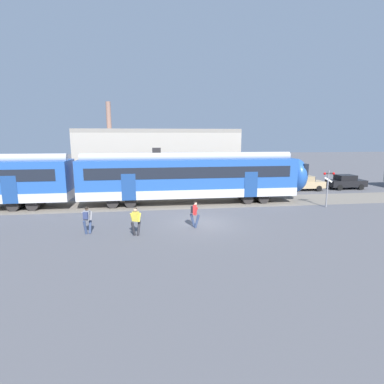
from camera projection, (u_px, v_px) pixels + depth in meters
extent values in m
plane|color=#515156|center=(200.00, 223.00, 19.77)|extent=(160.00, 160.00, 0.00)
cube|color=slate|center=(55.00, 207.00, 24.32)|extent=(80.00, 4.40, 0.01)
cube|color=silver|center=(189.00, 191.00, 25.58)|extent=(18.00, 3.06, 0.70)
cube|color=#2351A3|center=(189.00, 173.00, 25.29)|extent=(18.00, 3.00, 2.40)
cube|color=black|center=(191.00, 173.00, 23.78)|extent=(16.56, 0.03, 0.90)
cube|color=navy|center=(251.00, 185.00, 24.62)|extent=(1.10, 0.04, 2.10)
cube|color=navy|center=(129.00, 187.00, 23.31)|extent=(1.10, 0.04, 2.10)
cylinder|color=#A4A4A9|center=(189.00, 157.00, 25.03)|extent=(17.64, 0.70, 0.70)
cube|color=black|center=(156.00, 150.00, 24.58)|extent=(0.70, 0.12, 0.40)
cylinder|color=black|center=(259.00, 196.00, 26.52)|extent=(0.90, 2.40, 0.90)
cylinder|color=black|center=(244.00, 196.00, 26.33)|extent=(0.90, 2.40, 0.90)
cylinder|color=black|center=(131.00, 199.00, 25.04)|extent=(0.90, 2.40, 0.90)
cylinder|color=black|center=(114.00, 200.00, 24.86)|extent=(0.90, 2.40, 0.90)
ellipsoid|color=#2351A3|center=(295.00, 175.00, 26.61)|extent=(1.80, 2.85, 2.95)
cube|color=black|center=(300.00, 168.00, 26.55)|extent=(0.40, 2.40, 1.00)
cube|color=navy|center=(9.00, 190.00, 22.17)|extent=(1.10, 0.04, 2.10)
cylinder|color=black|center=(37.00, 202.00, 24.06)|extent=(0.90, 2.40, 0.90)
cylinder|color=black|center=(19.00, 203.00, 23.88)|extent=(0.90, 2.40, 0.90)
cylinder|color=navy|center=(90.00, 226.00, 17.72)|extent=(0.22, 0.38, 0.87)
cylinder|color=navy|center=(85.00, 228.00, 17.46)|extent=(0.22, 0.38, 0.87)
cube|color=gray|center=(87.00, 215.00, 17.45)|extent=(0.40, 0.31, 0.56)
cylinder|color=gray|center=(83.00, 216.00, 17.40)|extent=(0.14, 0.26, 0.52)
cylinder|color=gray|center=(91.00, 216.00, 17.53)|extent=(0.14, 0.26, 0.52)
sphere|color=brown|center=(87.00, 209.00, 17.40)|extent=(0.22, 0.22, 0.22)
sphere|color=black|center=(86.00, 208.00, 17.38)|extent=(0.20, 0.20, 0.20)
cube|color=navy|center=(86.00, 216.00, 17.27)|extent=(0.31, 0.21, 0.40)
cylinder|color=#28282D|center=(133.00, 229.00, 17.23)|extent=(0.32, 0.38, 0.87)
cylinder|color=#28282D|center=(139.00, 228.00, 17.40)|extent=(0.32, 0.38, 0.87)
cube|color=gold|center=(136.00, 216.00, 17.18)|extent=(0.43, 0.40, 0.56)
cylinder|color=gold|center=(140.00, 217.00, 17.17)|extent=(0.21, 0.26, 0.52)
cylinder|color=gold|center=(132.00, 217.00, 17.21)|extent=(0.21, 0.26, 0.52)
sphere|color=tan|center=(135.00, 210.00, 17.09)|extent=(0.22, 0.22, 0.22)
sphere|color=black|center=(135.00, 209.00, 17.10)|extent=(0.20, 0.20, 0.20)
cylinder|color=navy|center=(197.00, 221.00, 18.75)|extent=(0.37, 0.20, 0.87)
cylinder|color=navy|center=(193.00, 220.00, 18.93)|extent=(0.37, 0.20, 0.87)
cube|color=red|center=(195.00, 210.00, 18.71)|extent=(0.29, 0.39, 0.56)
cylinder|color=red|center=(194.00, 210.00, 18.94)|extent=(0.26, 0.13, 0.52)
cylinder|color=red|center=(196.00, 211.00, 18.50)|extent=(0.26, 0.13, 0.52)
sphere|color=beige|center=(195.00, 204.00, 18.64)|extent=(0.22, 0.22, 0.22)
sphere|color=black|center=(195.00, 203.00, 18.63)|extent=(0.20, 0.20, 0.20)
cube|color=black|center=(192.00, 210.00, 18.71)|extent=(0.20, 0.30, 0.40)
cube|color=tan|center=(304.00, 184.00, 31.67)|extent=(4.04, 1.75, 0.68)
cube|color=#9D8662|center=(303.00, 179.00, 31.54)|extent=(1.94, 1.49, 0.56)
cube|color=black|center=(312.00, 179.00, 31.64)|extent=(0.16, 1.37, 0.48)
cylinder|color=black|center=(311.00, 186.00, 32.62)|extent=(0.61, 0.22, 0.60)
cylinder|color=black|center=(319.00, 188.00, 31.10)|extent=(0.61, 0.22, 0.60)
cylinder|color=black|center=(290.00, 186.00, 32.36)|extent=(0.61, 0.22, 0.60)
cylinder|color=black|center=(296.00, 189.00, 30.84)|extent=(0.61, 0.22, 0.60)
cube|color=black|center=(346.00, 183.00, 32.47)|extent=(4.02, 1.68, 0.68)
cube|color=black|center=(345.00, 177.00, 32.33)|extent=(1.91, 1.46, 0.56)
cube|color=black|center=(353.00, 178.00, 32.47)|extent=(0.13, 1.37, 0.48)
cylinder|color=black|center=(351.00, 185.00, 33.46)|extent=(0.60, 0.21, 0.60)
cylinder|color=black|center=(361.00, 187.00, 31.95)|extent=(0.60, 0.21, 0.60)
cylinder|color=black|center=(331.00, 185.00, 33.11)|extent=(0.60, 0.21, 0.60)
cylinder|color=black|center=(340.00, 188.00, 31.59)|extent=(0.60, 0.21, 0.60)
cylinder|color=gray|center=(327.00, 189.00, 23.97)|extent=(0.11, 0.11, 3.00)
cube|color=black|center=(329.00, 174.00, 23.73)|extent=(0.80, 0.10, 0.10)
sphere|color=red|center=(325.00, 174.00, 23.63)|extent=(0.20, 0.20, 0.20)
sphere|color=red|center=(334.00, 174.00, 23.73)|extent=(0.20, 0.20, 0.20)
cube|color=white|center=(328.00, 180.00, 23.80)|extent=(0.72, 0.03, 0.48)
cube|color=#B2A899|center=(159.00, 161.00, 33.00)|extent=(17.16, 5.00, 6.00)
cube|color=gray|center=(158.00, 131.00, 32.40)|extent=(17.16, 5.00, 0.40)
cylinder|color=#8C6656|center=(109.00, 117.00, 31.47)|extent=(0.50, 0.50, 3.20)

